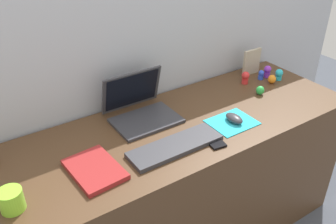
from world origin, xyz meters
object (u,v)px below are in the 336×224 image
at_px(toy_figurine_cyan, 279,74).
at_px(keyboard, 175,146).
at_px(toy_figurine_orange, 272,79).
at_px(toy_figurine_green, 260,90).
at_px(cell_phone, 213,140).
at_px(toy_figurine_blue, 261,75).
at_px(picture_frame, 252,62).
at_px(laptop, 140,107).
at_px(toy_figurine_red, 245,77).
at_px(mouse, 234,118).
at_px(toy_figurine_purple, 267,71).
at_px(coffee_mug, 11,200).
at_px(notebook_pad, 95,169).

bearing_deg(toy_figurine_cyan, keyboard, -166.21).
distance_m(toy_figurine_orange, toy_figurine_green, 0.16).
distance_m(cell_phone, toy_figurine_blue, 0.69).
xyz_separation_m(picture_frame, toy_figurine_orange, (0.01, -0.15, -0.05)).
xyz_separation_m(laptop, toy_figurine_red, (0.66, -0.02, -0.02)).
xyz_separation_m(picture_frame, toy_figurine_green, (-0.14, -0.21, -0.05)).
bearing_deg(toy_figurine_green, mouse, -156.85).
height_order(toy_figurine_cyan, toy_figurine_red, toy_figurine_red).
height_order(toy_figurine_purple, toy_figurine_blue, toy_figurine_purple).
xyz_separation_m(picture_frame, toy_figurine_blue, (-0.00, -0.08, -0.05)).
bearing_deg(toy_figurine_orange, toy_figurine_cyan, 7.61).
distance_m(laptop, mouse, 0.44).
distance_m(picture_frame, toy_figurine_orange, 0.16).
distance_m(coffee_mug, toy_figurine_purple, 1.50).
distance_m(notebook_pad, toy_figurine_cyan, 1.21).
xyz_separation_m(cell_phone, toy_figurine_orange, (0.63, 0.25, 0.02)).
bearing_deg(keyboard, laptop, 89.46).
bearing_deg(notebook_pad, mouse, -6.72).
bearing_deg(toy_figurine_purple, notebook_pad, -169.08).
bearing_deg(toy_figurine_red, picture_frame, 32.65).
bearing_deg(notebook_pad, toy_figurine_blue, 7.34).
relative_size(notebook_pad, toy_figurine_purple, 3.46).
bearing_deg(toy_figurine_red, coffee_mug, -168.70).
height_order(coffee_mug, toy_figurine_blue, coffee_mug).
relative_size(laptop, keyboard, 0.73).
xyz_separation_m(laptop, toy_figurine_blue, (0.77, -0.03, -0.03)).
bearing_deg(toy_figurine_cyan, mouse, -159.29).
xyz_separation_m(keyboard, toy_figurine_cyan, (0.86, 0.21, 0.02)).
height_order(laptop, mouse, laptop).
height_order(keyboard, toy_figurine_blue, toy_figurine_blue).
distance_m(laptop, coffee_mug, 0.71).
relative_size(mouse, toy_figurine_cyan, 1.49).
height_order(laptop, cell_phone, laptop).
bearing_deg(toy_figurine_blue, toy_figurine_red, 174.10).
height_order(toy_figurine_orange, toy_figurine_red, toy_figurine_red).
relative_size(mouse, cell_phone, 0.75).
bearing_deg(cell_phone, toy_figurine_purple, 33.33).
bearing_deg(keyboard, toy_figurine_purple, 18.22).
relative_size(keyboard, mouse, 4.27).
relative_size(toy_figurine_blue, toy_figurine_red, 0.78).
height_order(toy_figurine_blue, toy_figurine_red, toy_figurine_red).
relative_size(picture_frame, toy_figurine_red, 2.15).
bearing_deg(cell_phone, toy_figurine_blue, 35.02).
distance_m(laptop, picture_frame, 0.78).
distance_m(toy_figurine_green, toy_figurine_blue, 0.19).
bearing_deg(mouse, toy_figurine_purple, 27.79).
bearing_deg(coffee_mug, picture_frame, 13.24).
xyz_separation_m(keyboard, notebook_pad, (-0.34, 0.05, 0.00)).
bearing_deg(laptop, picture_frame, 4.12).
relative_size(mouse, toy_figurine_orange, 1.95).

